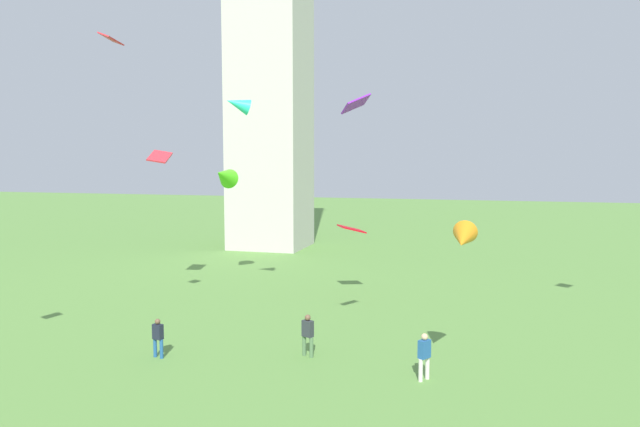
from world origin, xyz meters
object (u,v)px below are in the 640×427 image
Objects in this scene: person_2 at (308,333)px; kite_flying_1 at (160,157)px; kite_flying_5 at (224,176)px; kite_flying_6 at (238,104)px; kite_flying_7 at (356,104)px; person_0 at (424,354)px; kite_flying_3 at (352,229)px; kite_flying_8 at (111,39)px; person_4 at (158,336)px; kite_flying_0 at (463,238)px.

kite_flying_1 is (-12.21, 8.96, 7.49)m from person_2.
kite_flying_5 is (2.64, 3.50, -1.26)m from kite_flying_1.
kite_flying_6 is at bearing 57.88° from kite_flying_1.
kite_flying_7 is at bearing 13.60° from kite_flying_6.
person_0 is 0.97× the size of kite_flying_3.
person_2 is 1.36× the size of kite_flying_7.
kite_flying_8 is at bearing -151.13° from person_2.
kite_flying_3 reaches higher than person_4.
person_2 is 13.78m from kite_flying_6.
kite_flying_0 is at bearing -95.21° from kite_flying_3.
person_0 is 1.68× the size of kite_flying_8.
kite_flying_7 is at bearing 176.84° from kite_flying_0.
person_4 is at bearing -108.63° from kite_flying_8.
kite_flying_6 reaches higher than person_4.
person_4 is 12.59m from kite_flying_7.
kite_flying_8 reaches higher than kite_flying_1.
kite_flying_8 reaches higher than kite_flying_3.
person_4 is at bearing 16.67° from kite_flying_1.
kite_flying_1 is 7.12m from kite_flying_6.
kite_flying_7 is 11.21m from kite_flying_8.
kite_flying_6 reaches higher than kite_flying_7.
kite_flying_5 is (-15.87, 13.75, 1.81)m from kite_flying_0.
kite_flying_8 is at bearing -159.73° from kite_flying_3.
kite_flying_3 is 16.90m from kite_flying_8.
kite_flying_1 is at bearing 100.33° from kite_flying_7.
kite_flying_8 is at bearing 134.11° from kite_flying_7.
person_2 is at bearing 117.02° from kite_flying_7.
kite_flying_3 is at bearing -99.24° from person_4.
kite_flying_3 is at bearing 124.58° from kite_flying_0.
kite_flying_6 is 1.57× the size of kite_flying_8.
person_2 is 11.30m from kite_flying_3.
kite_flying_1 is 1.74× the size of kite_flying_8.
kite_flying_8 reaches higher than kite_flying_5.
kite_flying_7 is 1.23× the size of kite_flying_8.
kite_flying_5 is (-9.57, 12.46, 6.23)m from person_2.
kite_flying_8 is (-8.15, -11.50, 9.32)m from kite_flying_3.
person_0 is 17.18m from kite_flying_6.
kite_flying_7 reaches higher than kite_flying_0.
kite_flying_5 is at bearing 80.11° from person_0.
kite_flying_1 is at bearing -45.72° from person_4.
kite_flying_3 is 1.40× the size of kite_flying_7.
kite_flying_8 reaches higher than kite_flying_0.
kite_flying_5 reaches higher than kite_flying_0.
kite_flying_8 is (-10.79, 0.01, 3.04)m from kite_flying_7.
kite_flying_1 is (-6.19, 10.77, 7.57)m from person_4.
kite_flying_5 is 7.80m from kite_flying_6.
person_0 is 0.84× the size of kite_flying_5.
kite_flying_5 reaches higher than person_4.
person_2 is at bearing -53.08° from kite_flying_5.
person_2 is at bearing 173.83° from kite_flying_0.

